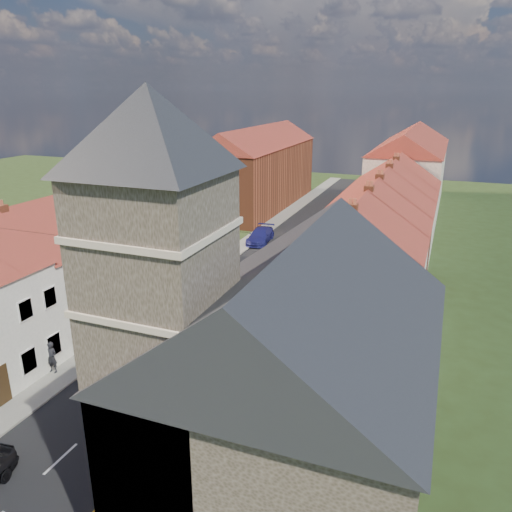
{
  "coord_description": "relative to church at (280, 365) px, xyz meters",
  "views": [
    {
      "loc": [
        14.09,
        -11.21,
        15.06
      ],
      "look_at": [
        1.72,
        20.68,
        3.5
      ],
      "focal_mm": 35.0,
      "sensor_mm": 36.0,
      "label": 1
    }
  ],
  "objects": [
    {
      "name": "cottage_r_white_far",
      "position": [
        -0.06,
        30.97,
        -1.4
      ],
      "size": [
        8.3,
        5.2,
        9.0
      ],
      "color": "silver",
      "rests_on": "ground"
    },
    {
      "name": "cottage_r_tudor",
      "position": [
        -0.09,
        9.37,
        -1.41
      ],
      "size": [
        8.3,
        5.2,
        9.0
      ],
      "color": "white",
      "rests_on": "ground"
    },
    {
      "name": "road",
      "position": [
        -9.36,
        26.68,
        -5.87
      ],
      "size": [
        7.0,
        90.0,
        0.02
      ],
      "primitive_type": "cube",
      "color": "black",
      "rests_on": "ground"
    },
    {
      "name": "lamppost",
      "position": [
        -13.17,
        16.68,
        -2.34
      ],
      "size": [
        0.88,
        0.15,
        6.0
      ],
      "color": "black",
      "rests_on": "pavement_left"
    },
    {
      "name": "pedestrian_right",
      "position": [
        -4.39,
        15.12,
        -4.84
      ],
      "size": [
        0.96,
        0.79,
        1.84
      ],
      "primitive_type": "imported",
      "rotation": [
        0.0,
        0.0,
        3.25
      ],
      "color": "black",
      "rests_on": "pavement_right"
    },
    {
      "name": "car_mid",
      "position": [
        -12.56,
        21.08,
        -5.22
      ],
      "size": [
        2.62,
        4.25,
        1.32
      ],
      "primitive_type": "imported",
      "rotation": [
        0.0,
        0.0,
        -0.33
      ],
      "color": "#95989C",
      "rests_on": "ground"
    },
    {
      "name": "cottage_l_brick_mid",
      "position": [
        -18.66,
        14.72,
        -1.35
      ],
      "size": [
        8.3,
        5.7,
        9.1
      ],
      "color": "beige",
      "rests_on": "ground"
    },
    {
      "name": "ground",
      "position": [
        -9.36,
        -3.32,
        -5.88
      ],
      "size": [
        160.0,
        160.0,
        0.0
      ],
      "primitive_type": "plane",
      "color": "#2D461E",
      "rests_on": "ground"
    },
    {
      "name": "pavement_right",
      "position": [
        -4.96,
        26.68,
        -5.82
      ],
      "size": [
        1.8,
        90.0,
        0.12
      ],
      "primitive_type": "cube",
      "color": "#9D998F",
      "rests_on": "ground"
    },
    {
      "name": "cottage_r_pink",
      "position": [
        -0.06,
        25.57,
        -1.4
      ],
      "size": [
        8.3,
        6.0,
        9.0
      ],
      "color": "brown",
      "rests_on": "ground"
    },
    {
      "name": "cottage_l_pink",
      "position": [
        -18.66,
        20.52,
        -1.51
      ],
      "size": [
        8.3,
        6.3,
        8.8
      ],
      "color": "beige",
      "rests_on": "ground"
    },
    {
      "name": "pavement_left",
      "position": [
        -13.76,
        26.68,
        -5.82
      ],
      "size": [
        1.8,
        90.0,
        0.12
      ],
      "primitive_type": "cube",
      "color": "#9D998F",
      "rests_on": "ground"
    },
    {
      "name": "cottage_r_cream_far",
      "position": [
        -0.06,
        36.37,
        -1.4
      ],
      "size": [
        8.3,
        6.0,
        9.0
      ],
      "color": "white",
      "rests_on": "ground"
    },
    {
      "name": "cottage_l_white",
      "position": [
        -18.66,
        8.62,
        -1.51
      ],
      "size": [
        8.3,
        6.9,
        8.8
      ],
      "color": "silver",
      "rests_on": "ground"
    },
    {
      "name": "cottage_r_cream_mid",
      "position": [
        -0.06,
        20.17,
        -1.4
      ],
      "size": [
        8.3,
        5.2,
        9.0
      ],
      "color": "silver",
      "rests_on": "ground"
    },
    {
      "name": "church",
      "position": [
        0.0,
        0.0,
        0.0
      ],
      "size": [
        11.25,
        14.25,
        15.2
      ],
      "color": "#3F392C",
      "rests_on": "ground"
    },
    {
      "name": "cottage_r_white_near",
      "position": [
        -0.06,
        14.77,
        -1.4
      ],
      "size": [
        8.3,
        6.0,
        9.0
      ],
      "color": "white",
      "rests_on": "ground"
    },
    {
      "name": "pedestrian_left",
      "position": [
        -14.46,
        3.9,
        -4.85
      ],
      "size": [
        0.69,
        0.47,
        1.81
      ],
      "primitive_type": "imported",
      "rotation": [
        0.0,
        0.0,
        0.06
      ],
      "color": "black",
      "rests_on": "pavement_left"
    },
    {
      "name": "car_far",
      "position": [
        -12.56,
        31.26,
        -5.15
      ],
      "size": [
        2.46,
        5.15,
        1.45
      ],
      "primitive_type": "imported",
      "rotation": [
        0.0,
        0.0,
        0.09
      ],
      "color": "navy",
      "rests_on": "ground"
    },
    {
      "name": "block_right_far",
      "position": [
        -0.06,
        51.68,
        -0.58
      ],
      "size": [
        8.3,
        24.2,
        10.5
      ],
      "color": "white",
      "rests_on": "ground"
    },
    {
      "name": "block_left_far",
      "position": [
        -18.66,
        46.68,
        -0.58
      ],
      "size": [
        8.3,
        24.2,
        10.5
      ],
      "color": "brown",
      "rests_on": "ground"
    }
  ]
}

